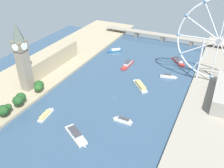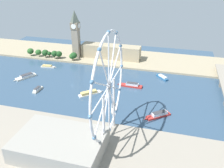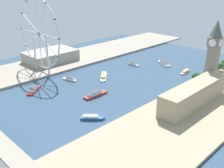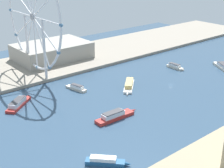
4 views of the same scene
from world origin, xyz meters
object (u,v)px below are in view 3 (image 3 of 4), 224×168
object	(u,v)px
riverside_hall	(51,56)
tour_boat_3	(104,76)
tour_boat_4	(185,72)
tour_boat_1	(164,63)
parliament_block	(194,95)
tour_boat_7	(133,64)
ferris_wheel	(39,34)
tour_boat_0	(96,94)
tour_boat_2	(34,89)
tour_boat_6	(92,118)
tour_boat_5	(70,79)
clock_tower	(213,53)

from	to	relation	value
riverside_hall	tour_boat_3	bearing A→B (deg)	-173.40
tour_boat_4	tour_boat_1	bearing A→B (deg)	-110.70
parliament_block	tour_boat_7	bearing A→B (deg)	-24.57
parliament_block	tour_boat_7	size ratio (longest dim) A/B	4.64
ferris_wheel	tour_boat_0	distance (m)	128.37
ferris_wheel	tour_boat_2	size ratio (longest dim) A/B	3.54
parliament_block	riverside_hall	world-z (taller)	parliament_block
tour_boat_0	tour_boat_6	xyz separation A→B (m)	(-39.12, 39.59, -0.42)
riverside_hall	tour_boat_3	world-z (taller)	riverside_hall
tour_boat_1	tour_boat_5	bearing A→B (deg)	102.08
riverside_hall	tour_boat_2	bearing A→B (deg)	136.83
ferris_wheel	tour_boat_1	distance (m)	198.56
tour_boat_0	clock_tower	bearing A→B (deg)	-34.45
ferris_wheel	tour_boat_5	distance (m)	76.91
riverside_hall	tour_boat_1	world-z (taller)	riverside_hall
tour_boat_0	ferris_wheel	bearing A→B (deg)	91.71
parliament_block	riverside_hall	bearing A→B (deg)	4.88
riverside_hall	tour_boat_7	xyz separation A→B (m)	(-104.71, -85.65, -9.41)
tour_boat_6	tour_boat_7	xyz separation A→B (m)	(84.69, -160.52, 0.09)
tour_boat_0	tour_boat_2	world-z (taller)	tour_boat_0
clock_tower	tour_boat_3	bearing A→B (deg)	29.36
tour_boat_1	tour_boat_6	bearing A→B (deg)	135.19
tour_boat_7	tour_boat_3	bearing A→B (deg)	-83.80
tour_boat_0	tour_boat_5	size ratio (longest dim) A/B	1.48
ferris_wheel	tour_boat_2	xyz separation A→B (m)	(-51.01, 43.81, -55.15)
tour_boat_2	tour_boat_5	size ratio (longest dim) A/B	1.21
riverside_hall	tour_boat_4	distance (m)	214.62
clock_tower	parliament_block	distance (m)	68.98
tour_boat_0	tour_boat_5	world-z (taller)	tour_boat_0
tour_boat_4	parliament_block	bearing A→B (deg)	28.74
parliament_block	ferris_wheel	size ratio (longest dim) A/B	0.99
clock_tower	tour_boat_3	world-z (taller)	clock_tower
tour_boat_0	parliament_block	bearing A→B (deg)	-58.31
tour_boat_6	tour_boat_0	bearing A→B (deg)	90.67
ferris_wheel	tour_boat_1	size ratio (longest dim) A/B	3.10
tour_boat_0	tour_boat_5	distance (m)	64.22
ferris_wheel	tour_boat_2	distance (m)	86.96
tour_boat_0	tour_boat_5	bearing A→B (deg)	83.42
riverside_hall	tour_boat_1	distance (m)	185.26
tour_boat_7	tour_boat_1	bearing A→B (deg)	50.57
clock_tower	tour_boat_2	size ratio (longest dim) A/B	2.77
tour_boat_6	tour_boat_7	world-z (taller)	tour_boat_7
tour_boat_1	tour_boat_7	distance (m)	50.47
parliament_block	tour_boat_5	size ratio (longest dim) A/B	4.22
tour_boat_2	tour_boat_0	bearing A→B (deg)	-94.08
parliament_block	tour_boat_2	size ratio (longest dim) A/B	3.50
tour_boat_0	tour_boat_6	world-z (taller)	tour_boat_0
tour_boat_1	tour_boat_7	world-z (taller)	tour_boat_1
tour_boat_3	tour_boat_5	world-z (taller)	tour_boat_3
tour_boat_5	tour_boat_3	bearing A→B (deg)	-136.64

